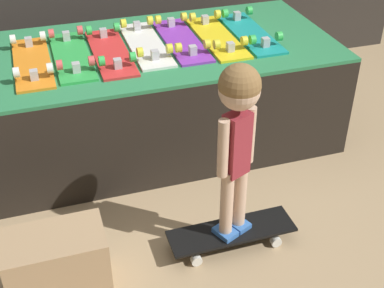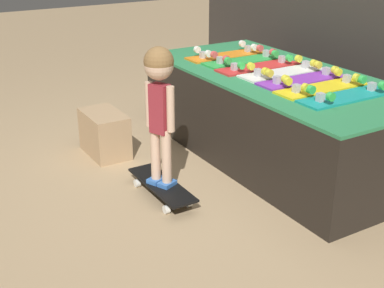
{
  "view_description": "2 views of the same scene",
  "coord_description": "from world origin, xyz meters",
  "px_view_note": "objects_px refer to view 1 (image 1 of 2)",
  "views": [
    {
      "loc": [
        -0.61,
        -2.15,
        1.86
      ],
      "look_at": [
        0.05,
        -0.07,
        0.39
      ],
      "focal_mm": 50.0,
      "sensor_mm": 36.0,
      "label": 1
    },
    {
      "loc": [
        2.82,
        -1.79,
        1.62
      ],
      "look_at": [
        0.09,
        -0.15,
        0.29
      ],
      "focal_mm": 50.0,
      "sensor_mm": 36.0,
      "label": 2
    }
  ],
  "objects_px": {
    "skateboard_yellow_on_rack": "(217,36)",
    "child": "(238,122)",
    "skateboard_purple_on_rack": "(181,39)",
    "skateboard_red_on_rack": "(110,51)",
    "skateboard_green_on_rack": "(71,55)",
    "storage_box": "(58,265)",
    "skateboard_orange_on_rack": "(32,61)",
    "skateboard_teal_on_rack": "(250,32)",
    "skateboard_white_on_rack": "(146,43)",
    "skateboard_on_floor": "(231,233)"
  },
  "relations": [
    {
      "from": "skateboard_teal_on_rack",
      "to": "skateboard_white_on_rack",
      "type": "bearing_deg",
      "value": 177.68
    },
    {
      "from": "skateboard_red_on_rack",
      "to": "skateboard_purple_on_rack",
      "type": "distance_m",
      "value": 0.43
    },
    {
      "from": "skateboard_yellow_on_rack",
      "to": "child",
      "type": "relative_size",
      "value": 0.75
    },
    {
      "from": "skateboard_red_on_rack",
      "to": "skateboard_teal_on_rack",
      "type": "bearing_deg",
      "value": 1.4
    },
    {
      "from": "skateboard_on_floor",
      "to": "skateboard_yellow_on_rack",
      "type": "bearing_deg",
      "value": 74.68
    },
    {
      "from": "skateboard_red_on_rack",
      "to": "skateboard_yellow_on_rack",
      "type": "height_order",
      "value": "same"
    },
    {
      "from": "child",
      "to": "storage_box",
      "type": "distance_m",
      "value": 0.98
    },
    {
      "from": "skateboard_green_on_rack",
      "to": "skateboard_purple_on_rack",
      "type": "distance_m",
      "value": 0.64
    },
    {
      "from": "skateboard_orange_on_rack",
      "to": "child",
      "type": "distance_m",
      "value": 1.27
    },
    {
      "from": "skateboard_red_on_rack",
      "to": "child",
      "type": "relative_size",
      "value": 0.75
    },
    {
      "from": "skateboard_green_on_rack",
      "to": "skateboard_teal_on_rack",
      "type": "xyz_separation_m",
      "value": [
        1.06,
        0.0,
        0.0
      ]
    },
    {
      "from": "skateboard_orange_on_rack",
      "to": "storage_box",
      "type": "distance_m",
      "value": 1.15
    },
    {
      "from": "skateboard_yellow_on_rack",
      "to": "child",
      "type": "height_order",
      "value": "child"
    },
    {
      "from": "skateboard_white_on_rack",
      "to": "skateboard_teal_on_rack",
      "type": "xyz_separation_m",
      "value": [
        0.64,
        -0.03,
        0.0
      ]
    },
    {
      "from": "skateboard_white_on_rack",
      "to": "skateboard_yellow_on_rack",
      "type": "bearing_deg",
      "value": -3.49
    },
    {
      "from": "skateboard_white_on_rack",
      "to": "skateboard_on_floor",
      "type": "xyz_separation_m",
      "value": [
        0.14,
        -1.05,
        -0.57
      ]
    },
    {
      "from": "skateboard_white_on_rack",
      "to": "child",
      "type": "distance_m",
      "value": 1.06
    },
    {
      "from": "skateboard_purple_on_rack",
      "to": "skateboard_teal_on_rack",
      "type": "relative_size",
      "value": 1.0
    },
    {
      "from": "skateboard_red_on_rack",
      "to": "skateboard_teal_on_rack",
      "type": "height_order",
      "value": "same"
    },
    {
      "from": "skateboard_orange_on_rack",
      "to": "skateboard_yellow_on_rack",
      "type": "bearing_deg",
      "value": 1.25
    },
    {
      "from": "skateboard_orange_on_rack",
      "to": "skateboard_on_floor",
      "type": "relative_size",
      "value": 1.07
    },
    {
      "from": "skateboard_on_floor",
      "to": "child",
      "type": "bearing_deg",
      "value": 0.0
    },
    {
      "from": "skateboard_yellow_on_rack",
      "to": "storage_box",
      "type": "relative_size",
      "value": 1.55
    },
    {
      "from": "skateboard_red_on_rack",
      "to": "storage_box",
      "type": "height_order",
      "value": "skateboard_red_on_rack"
    },
    {
      "from": "skateboard_green_on_rack",
      "to": "skateboard_red_on_rack",
      "type": "distance_m",
      "value": 0.21
    },
    {
      "from": "skateboard_red_on_rack",
      "to": "skateboard_white_on_rack",
      "type": "relative_size",
      "value": 1.0
    },
    {
      "from": "skateboard_white_on_rack",
      "to": "skateboard_green_on_rack",
      "type": "bearing_deg",
      "value": -176.18
    },
    {
      "from": "skateboard_green_on_rack",
      "to": "skateboard_on_floor",
      "type": "relative_size",
      "value": 1.07
    },
    {
      "from": "skateboard_red_on_rack",
      "to": "skateboard_orange_on_rack",
      "type": "bearing_deg",
      "value": -179.67
    },
    {
      "from": "skateboard_green_on_rack",
      "to": "skateboard_white_on_rack",
      "type": "relative_size",
      "value": 1.0
    },
    {
      "from": "skateboard_green_on_rack",
      "to": "child",
      "type": "xyz_separation_m",
      "value": [
        0.57,
        -1.02,
        0.06
      ]
    },
    {
      "from": "skateboard_on_floor",
      "to": "child",
      "type": "distance_m",
      "value": 0.63
    },
    {
      "from": "child",
      "to": "skateboard_green_on_rack",
      "type": "bearing_deg",
      "value": 95.31
    },
    {
      "from": "skateboard_purple_on_rack",
      "to": "skateboard_on_floor",
      "type": "relative_size",
      "value": 1.07
    },
    {
      "from": "skateboard_orange_on_rack",
      "to": "skateboard_white_on_rack",
      "type": "relative_size",
      "value": 1.0
    },
    {
      "from": "skateboard_teal_on_rack",
      "to": "skateboard_green_on_rack",
      "type": "bearing_deg",
      "value": -179.87
    },
    {
      "from": "skateboard_on_floor",
      "to": "skateboard_red_on_rack",
      "type": "bearing_deg",
      "value": 109.48
    },
    {
      "from": "skateboard_white_on_rack",
      "to": "skateboard_yellow_on_rack",
      "type": "height_order",
      "value": "same"
    },
    {
      "from": "skateboard_green_on_rack",
      "to": "skateboard_purple_on_rack",
      "type": "bearing_deg",
      "value": 2.08
    },
    {
      "from": "skateboard_white_on_rack",
      "to": "skateboard_teal_on_rack",
      "type": "bearing_deg",
      "value": -2.32
    },
    {
      "from": "storage_box",
      "to": "skateboard_yellow_on_rack",
      "type": "bearing_deg",
      "value": 44.26
    },
    {
      "from": "skateboard_orange_on_rack",
      "to": "skateboard_yellow_on_rack",
      "type": "relative_size",
      "value": 1.0
    },
    {
      "from": "skateboard_red_on_rack",
      "to": "storage_box",
      "type": "bearing_deg",
      "value": -113.78
    },
    {
      "from": "storage_box",
      "to": "skateboard_green_on_rack",
      "type": "bearing_deg",
      "value": 76.79
    },
    {
      "from": "skateboard_red_on_rack",
      "to": "skateboard_yellow_on_rack",
      "type": "distance_m",
      "value": 0.64
    },
    {
      "from": "skateboard_on_floor",
      "to": "skateboard_white_on_rack",
      "type": "bearing_deg",
      "value": 97.76
    },
    {
      "from": "child",
      "to": "skateboard_red_on_rack",
      "type": "bearing_deg",
      "value": 85.77
    },
    {
      "from": "skateboard_purple_on_rack",
      "to": "skateboard_red_on_rack",
      "type": "bearing_deg",
      "value": -174.43
    },
    {
      "from": "skateboard_green_on_rack",
      "to": "child",
      "type": "distance_m",
      "value": 1.17
    },
    {
      "from": "skateboard_purple_on_rack",
      "to": "skateboard_on_floor",
      "type": "xyz_separation_m",
      "value": [
        -0.07,
        -1.04,
        -0.57
      ]
    }
  ]
}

